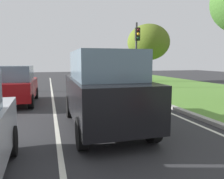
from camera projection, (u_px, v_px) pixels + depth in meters
ground_plane at (68, 102)px, 10.92m from camera, size 60.00×60.00×0.00m
lane_line_center at (53, 102)px, 10.73m from camera, size 0.12×32.00×0.01m
lane_line_right_edge at (136, 98)px, 11.91m from camera, size 0.12×32.00×0.01m
grass_verge_right at (213, 94)px, 13.24m from camera, size 9.00×48.00×0.06m
curb_right at (145, 97)px, 12.04m from camera, size 0.24×48.00×0.12m
car_suv_ahead at (104, 89)px, 6.56m from camera, size 2.00×4.52×2.28m
car_hatchback_far at (16, 85)px, 10.26m from camera, size 1.81×3.74×1.78m
traffic_light_near_right at (137, 45)px, 15.85m from camera, size 0.32×0.50×4.70m
tree_roadside_far at (148, 42)px, 20.77m from camera, size 3.94×3.94×5.39m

